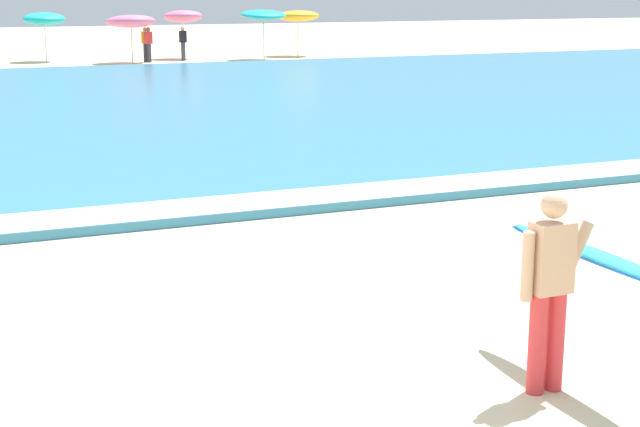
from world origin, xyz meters
TOP-DOWN VIEW (x-y plane):
  - ground_plane at (0.00, 0.00)m, footprint 160.00×160.00m
  - sea at (0.00, 20.47)m, footprint 120.00×28.00m
  - surf_foam at (0.00, 7.07)m, footprint 120.00×1.16m
  - surfer_with_board at (2.23, -0.29)m, footprint 0.91×2.52m
  - beach_umbrella_4 at (3.23, 39.51)m, footprint 1.90×1.92m
  - beach_umbrella_5 at (6.69, 37.08)m, footprint 2.23×2.26m
  - beach_umbrella_6 at (9.57, 38.84)m, footprint 1.86×1.89m
  - beach_umbrella_7 at (12.88, 36.72)m, footprint 2.13×2.16m
  - beach_umbrella_8 at (15.27, 38.37)m, footprint 2.13×2.15m
  - beachgoer_near_row_left at (7.46, 37.09)m, footprint 0.32×0.20m
  - beachgoer_near_row_mid at (9.16, 37.47)m, footprint 0.32×0.20m
  - beachgoer_near_row_right at (7.36, 37.34)m, footprint 0.32×0.20m

SIDE VIEW (x-z plane):
  - ground_plane at x=0.00m, z-range 0.00..0.00m
  - sea at x=0.00m, z-range 0.00..0.14m
  - surf_foam at x=0.00m, z-range 0.14..0.15m
  - beachgoer_near_row_left at x=7.46m, z-range 0.05..1.63m
  - beachgoer_near_row_mid at x=9.16m, z-range 0.05..1.63m
  - beachgoer_near_row_right at x=7.36m, z-range 0.05..1.63m
  - surfer_with_board at x=2.23m, z-range 0.16..1.89m
  - beach_umbrella_5 at x=6.69m, z-range 0.74..2.95m
  - beach_umbrella_4 at x=3.23m, z-range 0.80..3.05m
  - beach_umbrella_8 at x=15.27m, z-range 0.82..3.08m
  - beach_umbrella_6 at x=9.57m, z-range 0.82..3.15m
  - beach_umbrella_7 at x=12.88m, z-range 0.89..3.27m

